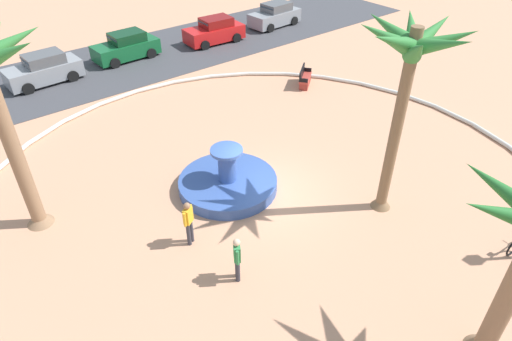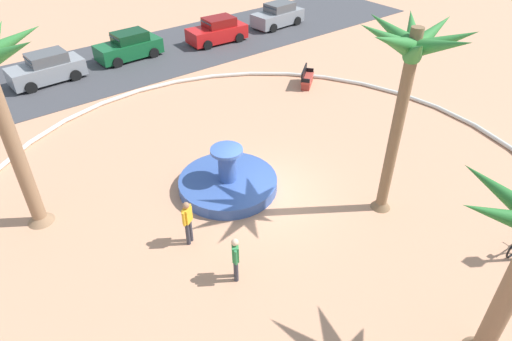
% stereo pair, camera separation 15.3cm
% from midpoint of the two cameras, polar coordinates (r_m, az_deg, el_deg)
% --- Properties ---
extents(ground_plane, '(80.00, 80.00, 0.00)m').
position_cam_midpoint_polar(ground_plane, '(17.19, 1.80, -2.89)').
color(ground_plane, tan).
extents(plaza_curb, '(22.49, 22.49, 0.20)m').
position_cam_midpoint_polar(plaza_curb, '(17.13, 1.81, -2.63)').
color(plaza_curb, silver).
rests_on(plaza_curb, ground).
extents(street_asphalt, '(48.00, 8.00, 0.03)m').
position_cam_midpoint_polar(street_asphalt, '(29.33, -18.54, 12.43)').
color(street_asphalt, '#424247').
rests_on(street_asphalt, ground).
extents(fountain, '(3.80, 3.80, 1.81)m').
position_cam_midpoint_polar(fountain, '(17.28, -3.34, -1.52)').
color(fountain, '#38569E').
rests_on(fountain, ground).
extents(palm_tree_mid_plaza, '(3.52, 3.51, 6.92)m').
position_cam_midpoint_polar(palm_tree_mid_plaza, '(14.42, 19.30, 12.60)').
color(palm_tree_mid_plaza, brown).
rests_on(palm_tree_mid_plaza, ground).
extents(bench_west, '(1.57, 1.38, 1.00)m').
position_cam_midpoint_polar(bench_west, '(25.53, 6.67, 11.45)').
color(bench_west, '#B73D33').
rests_on(bench_west, ground).
extents(person_cyclist_photo, '(0.47, 0.35, 1.70)m').
position_cam_midpoint_polar(person_cyclist_photo, '(14.71, -8.41, -6.33)').
color(person_cyclist_photo, '#33333D').
rests_on(person_cyclist_photo, ground).
extents(person_pedestrian_stroll, '(0.35, 0.46, 1.63)m').
position_cam_midpoint_polar(person_pedestrian_stroll, '(13.48, -2.30, -10.98)').
color(person_pedestrian_stroll, '#33333D').
rests_on(person_pedestrian_stroll, ground).
extents(parked_car_leftmost, '(4.08, 2.07, 1.67)m').
position_cam_midpoint_polar(parked_car_leftmost, '(28.16, -25.01, 11.68)').
color(parked_car_leftmost, gray).
rests_on(parked_car_leftmost, ground).
extents(parked_car_second, '(4.06, 2.03, 1.67)m').
position_cam_midpoint_polar(parked_car_second, '(29.95, -15.75, 14.98)').
color(parked_car_second, '#145B2D').
rests_on(parked_car_second, ground).
extents(parked_car_third, '(4.09, 2.10, 1.67)m').
position_cam_midpoint_polar(parked_car_third, '(31.77, -4.81, 17.31)').
color(parked_car_third, red).
rests_on(parked_car_third, ground).
extents(parked_car_rightmost, '(4.10, 2.12, 1.67)m').
position_cam_midpoint_polar(parked_car_rightmost, '(35.07, 2.94, 19.14)').
color(parked_car_rightmost, gray).
rests_on(parked_car_rightmost, ground).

